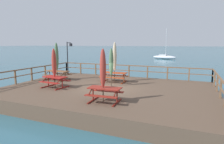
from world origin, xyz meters
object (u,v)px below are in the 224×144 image
Objects in this scene: patio_umbrella_tall_back_right at (57,56)px; lamp_post_hooked at (69,53)px; patio_umbrella_tall_front at (103,68)px; patio_umbrella_short_front at (115,57)px; picnic_table_mid_centre at (55,80)px; picnic_table_front_left at (114,75)px; patio_umbrella_short_back at (54,63)px; patio_umbrella_tall_mid_right at (111,62)px; picnic_table_back_right at (105,91)px; sailboat_distant at (164,57)px; picnic_table_back_left at (57,73)px.

lamp_post_hooked is (-0.99, 3.15, 0.12)m from patio_umbrella_tall_back_right.
patio_umbrella_tall_front is 5.49m from patio_umbrella_short_front.
patio_umbrella_tall_front is 0.89× the size of patio_umbrella_tall_back_right.
patio_umbrella_short_front is at bearing 48.17° from picnic_table_mid_centre.
picnic_table_front_left is 5.57m from patio_umbrella_tall_front.
picnic_table_mid_centre is 0.66× the size of patio_umbrella_short_back.
patio_umbrella_tall_mid_right is at bearing -74.87° from picnic_table_front_left.
patio_umbrella_short_front is (0.03, 0.06, 1.44)m from picnic_table_front_left.
picnic_table_front_left is 0.66× the size of patio_umbrella_short_front.
picnic_table_back_right is 0.64× the size of patio_umbrella_tall_front.
patio_umbrella_tall_front is at bearing -21.97° from picnic_table_mid_centre.
sailboat_distant reaches higher than patio_umbrella_tall_front.
patio_umbrella_short_front is 1.16× the size of patio_umbrella_tall_mid_right.
picnic_table_mid_centre is 0.64× the size of patio_umbrella_tall_front.
picnic_table_back_right is 10.43m from lamp_post_hooked.
lamp_post_hooked is (-2.67, 5.54, 1.56)m from picnic_table_mid_centre.
picnic_table_back_right is at bearing -86.80° from sailboat_distant.
sailboat_distant is (3.97, 37.29, -2.28)m from patio_umbrella_tall_back_right.
lamp_post_hooked is at bearing 148.86° from patio_umbrella_tall_mid_right.
picnic_table_mid_centre is 0.57× the size of patio_umbrella_short_front.
picnic_table_back_right is 5.06m from patio_umbrella_short_back.
patio_umbrella_short_front reaches higher than patio_umbrella_tall_back_right.
patio_umbrella_tall_front is at bearing -86.89° from sailboat_distant.
patio_umbrella_tall_front is 4.89m from patio_umbrella_short_back.
picnic_table_mid_centre is 0.23× the size of sailboat_distant.
picnic_table_mid_centre is 6.34m from lamp_post_hooked.
patio_umbrella_short_back is at bearing -131.56° from patio_umbrella_short_front.
sailboat_distant reaches higher than patio_umbrella_tall_back_right.
picnic_table_mid_centre is at bearing -64.27° from lamp_post_hooked.
patio_umbrella_tall_back_right reaches higher than picnic_table_front_left.
patio_umbrella_tall_back_right is 0.99× the size of patio_umbrella_short_front.
picnic_table_back_left is 5.13m from patio_umbrella_short_front.
patio_umbrella_tall_front is 7.53m from patio_umbrella_tall_back_right.
patio_umbrella_short_front is at bearing -88.74° from sailboat_distant.
patio_umbrella_tall_mid_right is 7.21m from lamp_post_hooked.
patio_umbrella_tall_back_right reaches higher than picnic_table_mid_centre.
patio_umbrella_tall_front is 1.03× the size of patio_umbrella_short_back.
sailboat_distant reaches higher than picnic_table_back_left.
sailboat_distant is (4.02, 37.23, -0.85)m from picnic_table_back_left.
picnic_table_front_left and picnic_table_mid_centre have the same top height.
patio_umbrella_tall_back_right reaches higher than patio_umbrella_tall_mid_right.
patio_umbrella_tall_mid_right reaches higher than picnic_table_back_right.
picnic_table_mid_centre is at bearing -152.53° from patio_umbrella_tall_mid_right.
patio_umbrella_short_front reaches higher than picnic_table_back_left.
picnic_table_back_left is 1.43m from patio_umbrella_tall_back_right.
patio_umbrella_tall_front is at bearing -21.67° from patio_umbrella_short_back.
picnic_table_back_right is at bearing -20.94° from picnic_table_mid_centre.
patio_umbrella_tall_back_right is at bearing -96.08° from sailboat_distant.
lamp_post_hooked is (-6.16, 3.72, 0.38)m from patio_umbrella_tall_mid_right.
picnic_table_back_left is at bearing -73.01° from lamp_post_hooked.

